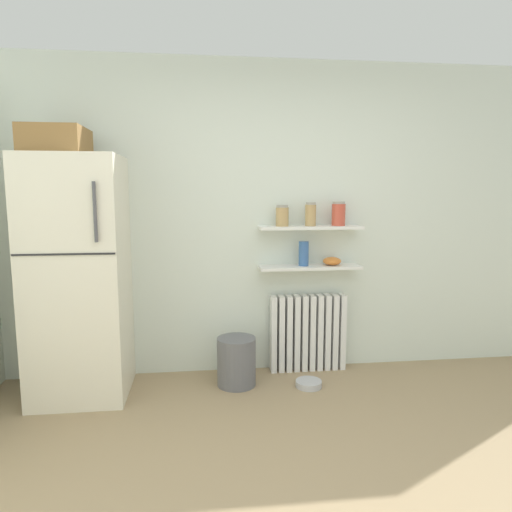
{
  "coord_description": "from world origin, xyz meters",
  "views": [
    {
      "loc": [
        -0.59,
        -1.83,
        1.54
      ],
      "look_at": [
        -0.17,
        1.6,
        1.05
      ],
      "focal_mm": 32.29,
      "sensor_mm": 36.0,
      "label": 1
    }
  ],
  "objects_px": {
    "radiator": "(308,333)",
    "shelf_bowl": "(332,261)",
    "refrigerator": "(78,272)",
    "storage_jar_2": "(339,214)",
    "trash_bin": "(236,361)",
    "vase": "(304,254)",
    "pet_food_bowl": "(309,384)",
    "storage_jar_0": "(282,216)",
    "storage_jar_1": "(311,214)"
  },
  "relations": [
    {
      "from": "radiator",
      "to": "shelf_bowl",
      "type": "relative_size",
      "value": 4.32
    },
    {
      "from": "refrigerator",
      "to": "radiator",
      "type": "relative_size",
      "value": 3.02
    },
    {
      "from": "storage_jar_2",
      "to": "shelf_bowl",
      "type": "distance_m",
      "value": 0.4
    },
    {
      "from": "storage_jar_2",
      "to": "trash_bin",
      "type": "distance_m",
      "value": 1.47
    },
    {
      "from": "radiator",
      "to": "storage_jar_2",
      "type": "distance_m",
      "value": 1.05
    },
    {
      "from": "vase",
      "to": "pet_food_bowl",
      "type": "distance_m",
      "value": 1.05
    },
    {
      "from": "refrigerator",
      "to": "pet_food_bowl",
      "type": "relative_size",
      "value": 9.59
    },
    {
      "from": "storage_jar_0",
      "to": "shelf_bowl",
      "type": "height_order",
      "value": "storage_jar_0"
    },
    {
      "from": "vase",
      "to": "shelf_bowl",
      "type": "relative_size",
      "value": 1.34
    },
    {
      "from": "radiator",
      "to": "storage_jar_1",
      "type": "bearing_deg",
      "value": -90.0
    },
    {
      "from": "radiator",
      "to": "storage_jar_1",
      "type": "height_order",
      "value": "storage_jar_1"
    },
    {
      "from": "refrigerator",
      "to": "shelf_bowl",
      "type": "bearing_deg",
      "value": 6.32
    },
    {
      "from": "storage_jar_1",
      "to": "storage_jar_2",
      "type": "distance_m",
      "value": 0.24
    },
    {
      "from": "storage_jar_2",
      "to": "pet_food_bowl",
      "type": "height_order",
      "value": "storage_jar_2"
    },
    {
      "from": "shelf_bowl",
      "to": "trash_bin",
      "type": "distance_m",
      "value": 1.14
    },
    {
      "from": "refrigerator",
      "to": "trash_bin",
      "type": "xyz_separation_m",
      "value": [
        1.18,
        0.01,
        -0.75
      ]
    },
    {
      "from": "radiator",
      "to": "storage_jar_0",
      "type": "height_order",
      "value": "storage_jar_0"
    },
    {
      "from": "storage_jar_0",
      "to": "trash_bin",
      "type": "distance_m",
      "value": 1.23
    },
    {
      "from": "refrigerator",
      "to": "shelf_bowl",
      "type": "xyz_separation_m",
      "value": [
        2.0,
        0.22,
        0.01
      ]
    },
    {
      "from": "trash_bin",
      "to": "pet_food_bowl",
      "type": "relative_size",
      "value": 1.86
    },
    {
      "from": "radiator",
      "to": "storage_jar_2",
      "type": "relative_size",
      "value": 3.3
    },
    {
      "from": "storage_jar_2",
      "to": "shelf_bowl",
      "type": "bearing_deg",
      "value": -180.0
    },
    {
      "from": "refrigerator",
      "to": "storage_jar_2",
      "type": "bearing_deg",
      "value": 6.17
    },
    {
      "from": "refrigerator",
      "to": "trash_bin",
      "type": "height_order",
      "value": "refrigerator"
    },
    {
      "from": "storage_jar_1",
      "to": "trash_bin",
      "type": "xyz_separation_m",
      "value": [
        -0.64,
        -0.22,
        -1.15
      ]
    },
    {
      "from": "storage_jar_0",
      "to": "pet_food_bowl",
      "type": "relative_size",
      "value": 0.83
    },
    {
      "from": "shelf_bowl",
      "to": "radiator",
      "type": "bearing_deg",
      "value": 171.06
    },
    {
      "from": "refrigerator",
      "to": "shelf_bowl",
      "type": "relative_size",
      "value": 13.03
    },
    {
      "from": "storage_jar_0",
      "to": "storage_jar_2",
      "type": "xyz_separation_m",
      "value": [
        0.47,
        0.0,
        0.01
      ]
    },
    {
      "from": "refrigerator",
      "to": "trash_bin",
      "type": "bearing_deg",
      "value": 0.27
    },
    {
      "from": "storage_jar_1",
      "to": "shelf_bowl",
      "type": "xyz_separation_m",
      "value": [
        0.19,
        0.0,
        -0.39
      ]
    },
    {
      "from": "storage_jar_1",
      "to": "shelf_bowl",
      "type": "relative_size",
      "value": 1.27
    },
    {
      "from": "vase",
      "to": "storage_jar_0",
      "type": "bearing_deg",
      "value": 180.0
    },
    {
      "from": "storage_jar_1",
      "to": "pet_food_bowl",
      "type": "xyz_separation_m",
      "value": [
        -0.07,
        -0.33,
        -1.32
      ]
    },
    {
      "from": "radiator",
      "to": "shelf_bowl",
      "type": "distance_m",
      "value": 0.65
    },
    {
      "from": "refrigerator",
      "to": "storage_jar_0",
      "type": "relative_size",
      "value": 11.51
    },
    {
      "from": "radiator",
      "to": "storage_jar_2",
      "type": "xyz_separation_m",
      "value": [
        0.24,
        -0.03,
        1.02
      ]
    },
    {
      "from": "storage_jar_0",
      "to": "radiator",
      "type": "bearing_deg",
      "value": 7.21
    },
    {
      "from": "storage_jar_1",
      "to": "radiator",
      "type": "bearing_deg",
      "value": 90.0
    },
    {
      "from": "storage_jar_1",
      "to": "trash_bin",
      "type": "relative_size",
      "value": 0.5
    },
    {
      "from": "refrigerator",
      "to": "vase",
      "type": "relative_size",
      "value": 9.7
    },
    {
      "from": "vase",
      "to": "pet_food_bowl",
      "type": "relative_size",
      "value": 0.99
    },
    {
      "from": "trash_bin",
      "to": "storage_jar_0",
      "type": "bearing_deg",
      "value": 28.44
    },
    {
      "from": "storage_jar_2",
      "to": "pet_food_bowl",
      "type": "distance_m",
      "value": 1.4
    },
    {
      "from": "vase",
      "to": "pet_food_bowl",
      "type": "xyz_separation_m",
      "value": [
        -0.02,
        -0.33,
        -1.0
      ]
    },
    {
      "from": "pet_food_bowl",
      "to": "trash_bin",
      "type": "bearing_deg",
      "value": 169.01
    },
    {
      "from": "refrigerator",
      "to": "storage_jar_0",
      "type": "distance_m",
      "value": 1.64
    },
    {
      "from": "shelf_bowl",
      "to": "storage_jar_1",
      "type": "bearing_deg",
      "value": 180.0
    },
    {
      "from": "storage_jar_2",
      "to": "vase",
      "type": "height_order",
      "value": "storage_jar_2"
    },
    {
      "from": "storage_jar_0",
      "to": "trash_bin",
      "type": "height_order",
      "value": "storage_jar_0"
    }
  ]
}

